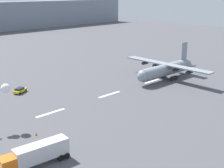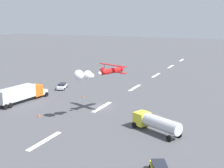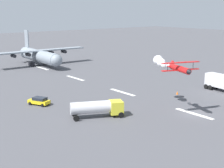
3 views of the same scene
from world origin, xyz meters
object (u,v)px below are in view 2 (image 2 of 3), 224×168
stunt_biplane_red (95,73)px  fuel_tanker_truck (156,123)px  traffic_cone_near (83,96)px  traffic_cone_far (39,115)px  semi_truck_orange (21,93)px  followme_car_yellow (62,86)px

stunt_biplane_red → fuel_tanker_truck: 15.13m
traffic_cone_near → traffic_cone_far: same height
traffic_cone_near → semi_truck_orange: bearing=-48.8°
traffic_cone_near → traffic_cone_far: (15.61, -0.63, 0.00)m
stunt_biplane_red → traffic_cone_near: 15.86m
followme_car_yellow → traffic_cone_near: followme_car_yellow is taller
semi_truck_orange → fuel_tanker_truck: size_ratio=1.47×
semi_truck_orange → fuel_tanker_truck: 32.87m
stunt_biplane_red → followme_car_yellow: (-15.85, -18.46, -7.53)m
fuel_tanker_truck → traffic_cone_near: bearing=-122.4°
stunt_biplane_red → followme_car_yellow: bearing=-130.6°
semi_truck_orange → fuel_tanker_truck: bearing=81.7°
semi_truck_orange → traffic_cone_far: bearing=57.0°
semi_truck_orange → traffic_cone_near: bearing=131.2°
stunt_biplane_red → traffic_cone_far: stunt_biplane_red is taller
semi_truck_orange → traffic_cone_far: (6.42, 9.88, -1.73)m
stunt_biplane_red → traffic_cone_near: stunt_biplane_red is taller
fuel_tanker_truck → traffic_cone_far: (1.66, -22.64, -1.37)m
fuel_tanker_truck → traffic_cone_near: size_ratio=12.19×
traffic_cone_far → semi_truck_orange: bearing=-123.0°
semi_truck_orange → traffic_cone_near: size_ratio=17.97×
stunt_biplane_red → followme_car_yellow: 25.47m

